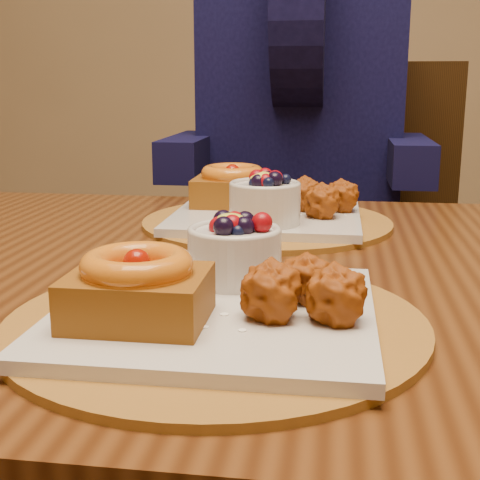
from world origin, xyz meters
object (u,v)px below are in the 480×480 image
place_setting_near (213,296)px  chair_far (354,259)px  place_setting_far (264,206)px  dining_table (248,322)px  diner (301,92)px

place_setting_near → chair_far: chair_far is taller
place_setting_far → chair_far: size_ratio=0.37×
dining_table → chair_far: size_ratio=1.58×
place_setting_near → diner: size_ratio=0.43×
place_setting_far → chair_far: (0.15, 0.55, -0.22)m
place_setting_near → diner: (0.02, 0.97, 0.16)m
chair_far → diner: (-0.13, -0.01, 0.38)m
place_setting_far → chair_far: chair_far is taller
dining_table → place_setting_near: bearing=-90.8°
place_setting_near → place_setting_far: place_setting_far is taller
diner → chair_far: bearing=6.0°
dining_table → place_setting_far: (-0.00, 0.21, 0.11)m
place_setting_near → chair_far: bearing=81.0°
dining_table → diner: bearing=88.5°
dining_table → place_setting_far: 0.24m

